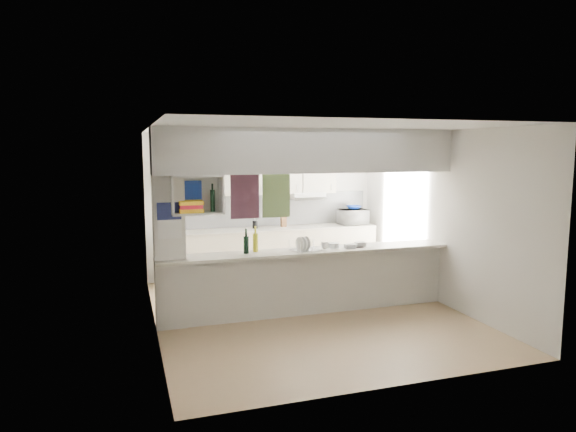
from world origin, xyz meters
name	(u,v)px	position (x,y,z in m)	size (l,w,h in m)	color
floor	(308,313)	(0.00, 0.00, 0.00)	(4.80, 4.80, 0.00)	tan
ceiling	(309,129)	(0.00, 0.00, 2.60)	(4.80, 4.80, 0.00)	white
wall_back	(263,205)	(0.00, 2.40, 1.30)	(4.20, 4.20, 0.00)	silver
wall_left	(153,230)	(-2.10, 0.00, 1.30)	(4.80, 4.80, 0.00)	silver
wall_right	(438,217)	(2.10, 0.00, 1.30)	(4.80, 4.80, 0.00)	silver
servery_partition	(297,198)	(-0.17, 0.00, 1.66)	(4.20, 0.50, 2.60)	silver
cubby_shelf	(195,197)	(-1.57, -0.06, 1.71)	(0.65, 0.35, 0.50)	white
kitchen_run	(276,233)	(0.16, 2.14, 0.83)	(3.60, 0.63, 2.24)	beige
microwave	(353,217)	(1.65, 2.06, 1.06)	(0.52, 0.35, 0.29)	white
bowl	(354,207)	(1.67, 2.08, 1.24)	(0.27, 0.27, 0.07)	navy
dish_rack	(305,245)	(-0.06, -0.03, 1.00)	(0.45, 0.39, 0.21)	silver
cup	(325,246)	(0.22, -0.08, 0.98)	(0.12, 0.12, 0.09)	white
wine_bottles	(251,243)	(-0.81, 0.07, 1.05)	(0.22, 0.15, 0.36)	black
plastic_tubs	(346,245)	(0.58, -0.01, 0.95)	(0.56, 0.22, 0.07)	silver
utensil_jar	(255,225)	(-0.22, 2.15, 0.99)	(0.10, 0.10, 0.14)	black
knife_block	(283,221)	(0.32, 2.18, 1.02)	(0.10, 0.08, 0.20)	brown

